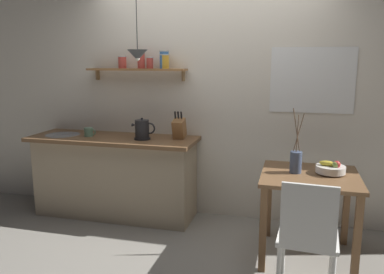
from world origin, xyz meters
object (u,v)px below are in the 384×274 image
Objects in this scene: twig_vase at (296,161)px; coffee_mug_by_sink at (89,132)px; dining_table at (309,189)px; knife_block at (179,128)px; electric_kettle at (142,130)px; dining_chair_near at (308,235)px; fruit_bowl at (331,168)px; pendant_lamp at (138,55)px.

coffee_mug_by_sink is at bearing 170.03° from twig_vase.
twig_vase is (-0.12, 0.02, 0.23)m from dining_table.
dining_table is 1.47m from knife_block.
dining_chair_near is at bearing -33.45° from electric_kettle.
twig_vase is at bearing -172.83° from fruit_bowl.
twig_vase is 4.21× the size of coffee_mug_by_sink.
dining_table is at bearing -10.39° from pendant_lamp.
twig_vase is at bearing -9.97° from coffee_mug_by_sink.
coffee_mug_by_sink is (-1.00, -0.12, -0.07)m from knife_block.
pendant_lamp is (-1.65, 1.00, 1.24)m from dining_chair_near.
knife_block is (-1.29, 1.22, 0.49)m from dining_chair_near.
fruit_bowl is 0.30m from twig_vase.
fruit_bowl is 1.85× the size of coffee_mug_by_sink.
dining_table is 6.08× the size of coffee_mug_by_sink.
coffee_mug_by_sink is (-2.31, 0.41, 0.32)m from dining_table.
pendant_lamp is at bearing 172.28° from fruit_bowl.
twig_vase is 2.23m from coffee_mug_by_sink.
dining_table is 3.29× the size of fruit_bowl.
fruit_bowl is 0.40× the size of pendant_lamp.
dining_table is 0.89× the size of dining_chair_near.
coffee_mug_by_sink is at bearing 172.01° from fruit_bowl.
pendant_lamp reaches higher than dining_table.
electric_kettle is 0.87× the size of knife_block.
twig_vase is at bearing -22.72° from knife_block.
twig_vase is at bearing -13.65° from electric_kettle.
knife_block is at bearing 6.63° from coffee_mug_by_sink.
dining_chair_near is 2.58m from coffee_mug_by_sink.
knife_block reaches higher than dining_table.
dining_chair_near is 3.72× the size of fruit_bowl.
twig_vase is at bearing 97.78° from dining_chair_near.
dining_chair_near is at bearing -82.22° from twig_vase.
twig_vase is 1.90× the size of knife_block.
fruit_bowl is (0.17, 0.06, 0.18)m from dining_table.
pendant_lamp is (-1.85, 0.25, 0.96)m from fruit_bowl.
pendant_lamp reaches higher than electric_kettle.
dining_table is 1.77m from electric_kettle.
knife_block is 1.00m from coffee_mug_by_sink.
pendant_lamp is at bearing -149.26° from knife_block.
electric_kettle is at bearing 166.35° from twig_vase.
pendant_lamp reaches higher than twig_vase.
knife_block is 2.21× the size of coffee_mug_by_sink.
dining_chair_near is at bearing -92.08° from dining_table.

